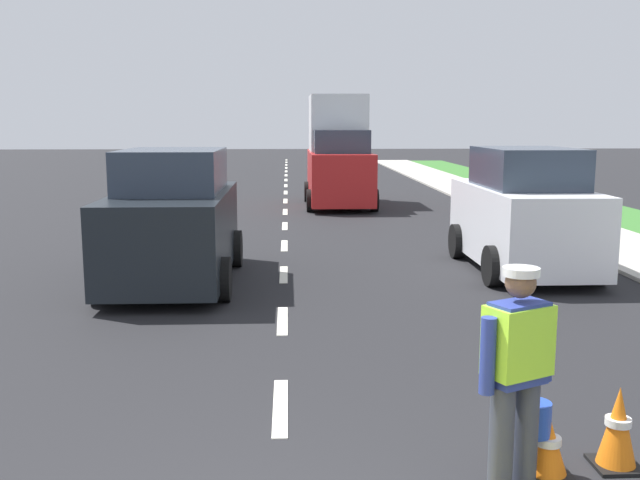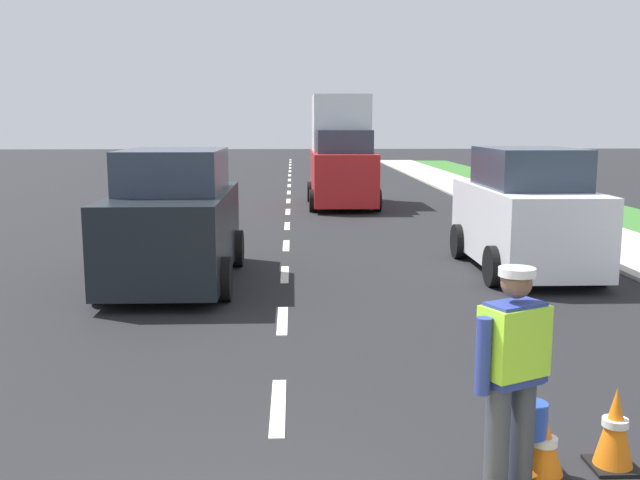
{
  "view_description": "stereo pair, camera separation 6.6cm",
  "coord_description": "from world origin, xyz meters",
  "px_view_note": "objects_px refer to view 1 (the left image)",
  "views": [
    {
      "loc": [
        0.09,
        -3.78,
        2.68
      ],
      "look_at": [
        0.52,
        5.79,
        1.1
      ],
      "focal_mm": 40.32,
      "sensor_mm": 36.0,
      "label": 1
    },
    {
      "loc": [
        0.15,
        -3.78,
        2.68
      ],
      "look_at": [
        0.52,
        5.79,
        1.1
      ],
      "focal_mm": 40.32,
      "sensor_mm": 36.0,
      "label": 2
    }
  ],
  "objects_px": {
    "traffic_cone_far": "(618,428)",
    "delivery_truck": "(339,156)",
    "traffic_cone_near": "(548,446)",
    "road_worker": "(518,367)",
    "car_parked_curbside": "(523,214)",
    "car_oncoming_lead": "(174,221)"
  },
  "relations": [
    {
      "from": "road_worker",
      "to": "delivery_truck",
      "type": "bearing_deg",
      "value": 90.03
    },
    {
      "from": "traffic_cone_far",
      "to": "car_oncoming_lead",
      "type": "distance_m",
      "value": 8.17
    },
    {
      "from": "delivery_truck",
      "to": "car_parked_curbside",
      "type": "height_order",
      "value": "delivery_truck"
    },
    {
      "from": "delivery_truck",
      "to": "car_oncoming_lead",
      "type": "bearing_deg",
      "value": -107.62
    },
    {
      "from": "delivery_truck",
      "to": "car_oncoming_lead",
      "type": "relative_size",
      "value": 1.07
    },
    {
      "from": "delivery_truck",
      "to": "car_parked_curbside",
      "type": "relative_size",
      "value": 1.14
    },
    {
      "from": "car_parked_curbside",
      "to": "traffic_cone_near",
      "type": "bearing_deg",
      "value": -106.67
    },
    {
      "from": "road_worker",
      "to": "car_parked_curbside",
      "type": "distance_m",
      "value": 8.2
    },
    {
      "from": "traffic_cone_far",
      "to": "car_parked_curbside",
      "type": "xyz_separation_m",
      "value": [
        1.68,
        7.49,
        0.71
      ]
    },
    {
      "from": "delivery_truck",
      "to": "traffic_cone_far",
      "type": "bearing_deg",
      "value": -87.09
    },
    {
      "from": "traffic_cone_near",
      "to": "car_oncoming_lead",
      "type": "height_order",
      "value": "car_oncoming_lead"
    },
    {
      "from": "traffic_cone_near",
      "to": "traffic_cone_far",
      "type": "xyz_separation_m",
      "value": [
        0.59,
        0.11,
        0.08
      ]
    },
    {
      "from": "traffic_cone_near",
      "to": "car_oncoming_lead",
      "type": "xyz_separation_m",
      "value": [
        -3.87,
        6.91,
        0.8
      ]
    },
    {
      "from": "traffic_cone_near",
      "to": "car_parked_curbside",
      "type": "distance_m",
      "value": 7.98
    },
    {
      "from": "car_parked_curbside",
      "to": "car_oncoming_lead",
      "type": "relative_size",
      "value": 0.94
    },
    {
      "from": "traffic_cone_near",
      "to": "car_oncoming_lead",
      "type": "relative_size",
      "value": 0.11
    },
    {
      "from": "road_worker",
      "to": "car_parked_curbside",
      "type": "bearing_deg",
      "value": 71.59
    },
    {
      "from": "car_oncoming_lead",
      "to": "traffic_cone_near",
      "type": "bearing_deg",
      "value": -60.73
    },
    {
      "from": "road_worker",
      "to": "traffic_cone_near",
      "type": "xyz_separation_m",
      "value": [
        0.31,
        0.18,
        -0.69
      ]
    },
    {
      "from": "traffic_cone_far",
      "to": "delivery_truck",
      "type": "bearing_deg",
      "value": 92.91
    },
    {
      "from": "traffic_cone_far",
      "to": "traffic_cone_near",
      "type": "bearing_deg",
      "value": -169.33
    },
    {
      "from": "road_worker",
      "to": "traffic_cone_near",
      "type": "distance_m",
      "value": 0.78
    }
  ]
}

